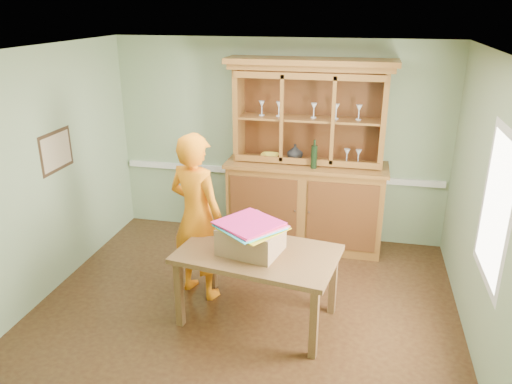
% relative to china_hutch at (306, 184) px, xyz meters
% --- Properties ---
extents(floor, '(4.50, 4.50, 0.00)m').
position_rel_china_hutch_xyz_m(floor, '(-0.42, -1.72, -0.86)').
color(floor, '#4C3218').
rests_on(floor, ground).
extents(ceiling, '(4.50, 4.50, 0.00)m').
position_rel_china_hutch_xyz_m(ceiling, '(-0.42, -1.72, 1.84)').
color(ceiling, white).
rests_on(ceiling, wall_back).
extents(wall_back, '(4.50, 0.00, 4.50)m').
position_rel_china_hutch_xyz_m(wall_back, '(-0.42, 0.28, 0.49)').
color(wall_back, gray).
rests_on(wall_back, floor).
extents(wall_left, '(0.00, 4.00, 4.00)m').
position_rel_china_hutch_xyz_m(wall_left, '(-2.67, -1.72, 0.49)').
color(wall_left, gray).
rests_on(wall_left, floor).
extents(wall_right, '(0.00, 4.00, 4.00)m').
position_rel_china_hutch_xyz_m(wall_right, '(1.83, -1.72, 0.49)').
color(wall_right, gray).
rests_on(wall_right, floor).
extents(wall_front, '(4.50, 0.00, 4.50)m').
position_rel_china_hutch_xyz_m(wall_front, '(-0.42, -3.72, 0.49)').
color(wall_front, gray).
rests_on(wall_front, floor).
extents(chair_rail, '(4.41, 0.05, 0.08)m').
position_rel_china_hutch_xyz_m(chair_rail, '(-0.42, 0.26, 0.04)').
color(chair_rail, silver).
rests_on(chair_rail, wall_back).
extents(framed_map, '(0.03, 0.60, 0.46)m').
position_rel_china_hutch_xyz_m(framed_map, '(-2.65, -1.42, 0.69)').
color(framed_map, '#352315').
rests_on(framed_map, wall_left).
extents(window_panel, '(0.03, 0.96, 1.36)m').
position_rel_china_hutch_xyz_m(window_panel, '(1.81, -2.02, 0.64)').
color(window_panel, silver).
rests_on(window_panel, wall_right).
extents(china_hutch, '(2.10, 0.70, 2.47)m').
position_rel_china_hutch_xyz_m(china_hutch, '(0.00, 0.00, 0.00)').
color(china_hutch, brown).
rests_on(china_hutch, floor).
extents(dining_table, '(1.69, 1.16, 0.78)m').
position_rel_china_hutch_xyz_m(dining_table, '(-0.25, -1.86, -0.18)').
color(dining_table, brown).
rests_on(dining_table, floor).
extents(cardboard_box, '(0.66, 0.58, 0.27)m').
position_rel_china_hutch_xyz_m(cardboard_box, '(-0.32, -1.86, 0.05)').
color(cardboard_box, '#906B4A').
rests_on(cardboard_box, dining_table).
extents(kite_stack, '(0.74, 0.74, 0.05)m').
position_rel_china_hutch_xyz_m(kite_stack, '(-0.31, -1.89, 0.21)').
color(kite_stack, gold).
rests_on(kite_stack, cardboard_box).
extents(person, '(0.80, 0.67, 1.87)m').
position_rel_china_hutch_xyz_m(person, '(-1.01, -1.49, 0.07)').
color(person, orange).
rests_on(person, floor).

